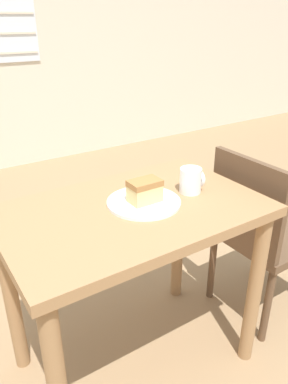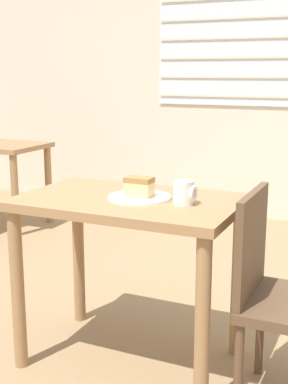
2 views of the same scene
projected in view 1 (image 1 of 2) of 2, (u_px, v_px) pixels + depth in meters
name	position (u px, v px, depth m)	size (l,w,h in m)	color
dining_table_near	(133.00, 239.00, 1.43)	(0.96, 0.62, 0.78)	#9E754C
chair_near_window	(261.00, 231.00, 1.80)	(0.43, 0.43, 0.87)	brown
plate	(144.00, 202.00, 1.39)	(0.28, 0.28, 0.01)	white
cake_slice	(145.00, 191.00, 1.37)	(0.12, 0.08, 0.08)	#E0C67F
coffee_mug	(191.00, 180.00, 1.47)	(0.09, 0.08, 0.10)	white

